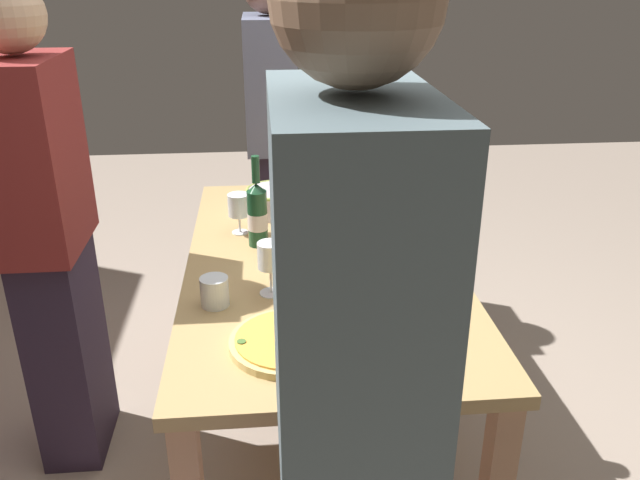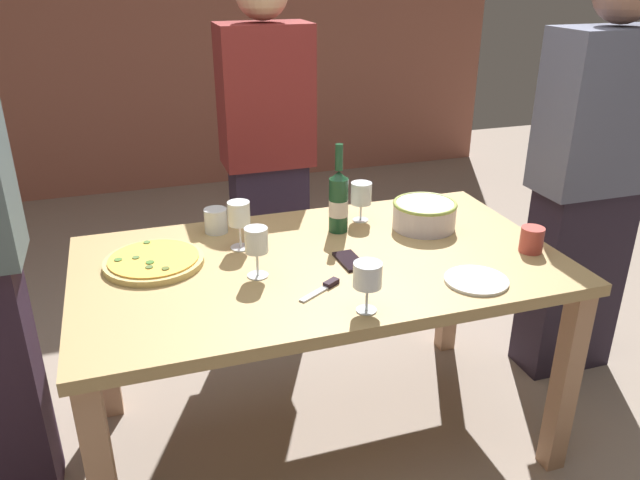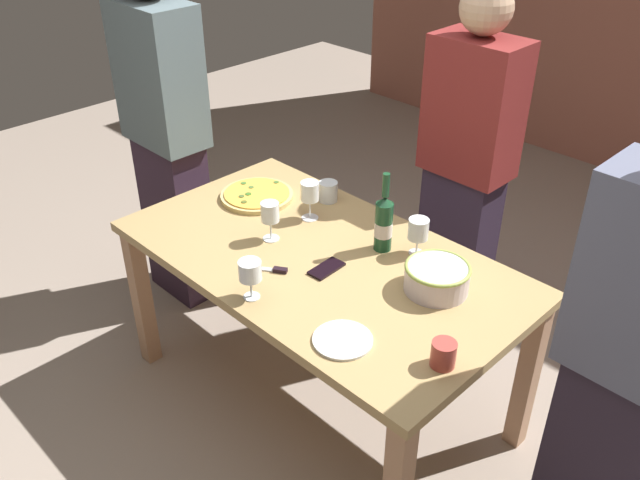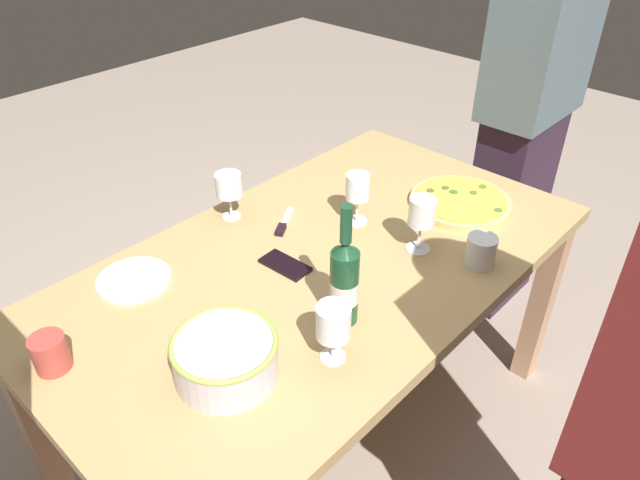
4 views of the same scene
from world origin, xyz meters
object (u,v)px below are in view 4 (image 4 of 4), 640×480
object	(u,v)px
cell_phone	(285,265)
pizza_knife	(283,224)
dining_table	(320,286)
wine_bottle	(344,281)
wine_glass_near_pizza	(333,324)
wine_glass_by_bottle	(229,187)
cup_amber	(481,251)
cup_ceramic	(50,353)
pizza	(460,202)
side_plate	(134,280)
serving_bowl	(225,356)
person_guest_left	(530,105)
wine_glass_far_left	(358,188)
wine_glass_far_right	(422,215)

from	to	relation	value
cell_phone	pizza_knife	distance (m)	0.20
dining_table	wine_bottle	distance (m)	0.33
wine_glass_near_pizza	wine_glass_by_bottle	distance (m)	0.68
wine_bottle	cup_amber	bearing A→B (deg)	163.23
wine_glass_near_pizza	cup_ceramic	size ratio (longest dim) A/B	1.74
pizza	wine_bottle	xyz separation A→B (m)	(0.67, 0.08, 0.11)
pizza	cup_amber	xyz separation A→B (m)	(0.24, 0.21, 0.03)
dining_table	pizza	bearing A→B (deg)	166.43
cup_amber	cell_phone	bearing A→B (deg)	-45.91
side_plate	pizza_knife	world-z (taller)	pizza_knife
dining_table	serving_bowl	xyz separation A→B (m)	(0.45, 0.14, 0.15)
cell_phone	pizza	bearing A→B (deg)	160.59
serving_bowl	person_guest_left	world-z (taller)	person_guest_left
wine_glass_by_bottle	wine_glass_far_left	distance (m)	0.39
wine_glass_by_bottle	dining_table	bearing A→B (deg)	93.35
wine_glass_far_right	wine_glass_near_pizza	bearing A→B (deg)	12.23
dining_table	side_plate	distance (m)	0.52
pizza_knife	cup_ceramic	bearing A→B (deg)	2.84
dining_table	cup_amber	world-z (taller)	cup_amber
wine_glass_near_pizza	side_plate	world-z (taller)	wine_glass_near_pizza
person_guest_left	serving_bowl	bearing A→B (deg)	5.87
dining_table	cell_phone	size ratio (longest dim) A/B	11.11
cup_ceramic	cell_phone	world-z (taller)	cup_ceramic
side_plate	wine_glass_far_left	bearing A→B (deg)	158.63
dining_table	cup_ceramic	world-z (taller)	cup_ceramic
serving_bowl	wine_glass_far_left	distance (m)	0.71
pizza_knife	wine_glass_far_left	bearing A→B (deg)	139.53
dining_table	wine_bottle	xyz separation A→B (m)	(0.14, 0.21, 0.21)
wine_glass_near_pizza	cup_ceramic	distance (m)	0.63
wine_glass_by_bottle	cell_phone	world-z (taller)	wine_glass_by_bottle
wine_glass_far_right	pizza_knife	bearing A→B (deg)	-64.06
wine_bottle	wine_glass_by_bottle	xyz separation A→B (m)	(-0.12, -0.57, -0.01)
wine_glass_by_bottle	side_plate	xyz separation A→B (m)	(0.39, 0.06, -0.10)
cup_ceramic	side_plate	size ratio (longest dim) A/B	0.44
cup_amber	wine_bottle	bearing A→B (deg)	-16.77
cup_amber	side_plate	size ratio (longest dim) A/B	0.45
wine_glass_near_pizza	wine_glass_far_right	bearing A→B (deg)	-167.77
cup_amber	cell_phone	world-z (taller)	cup_amber
cell_phone	person_guest_left	size ratio (longest dim) A/B	0.08
wine_glass_far_left	wine_glass_far_right	distance (m)	0.23
wine_bottle	cup_ceramic	xyz separation A→B (m)	(0.57, -0.37, -0.08)
wine_glass_by_bottle	wine_glass_far_right	distance (m)	0.59
wine_glass_by_bottle	wine_glass_far_left	xyz separation A→B (m)	(-0.25, 0.31, 0.01)
dining_table	person_guest_left	distance (m)	1.13
wine_glass_by_bottle	cup_ceramic	bearing A→B (deg)	16.02
wine_bottle	cell_phone	distance (m)	0.29
wine_glass_far_right	side_plate	world-z (taller)	wine_glass_far_right
wine_glass_far_left	wine_glass_far_right	size ratio (longest dim) A/B	0.97
cell_phone	serving_bowl	bearing A→B (deg)	24.38
wine_bottle	cup_ceramic	bearing A→B (deg)	-33.37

